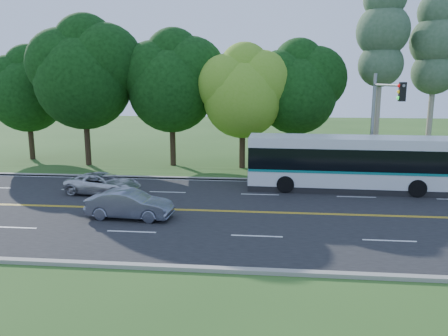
# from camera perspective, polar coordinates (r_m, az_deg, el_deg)

# --- Properties ---
(ground) EXTENTS (120.00, 120.00, 0.00)m
(ground) POSITION_cam_1_polar(r_m,az_deg,el_deg) (22.24, 5.83, -5.82)
(ground) COLOR #294F1A
(ground) RESTS_ON ground
(road) EXTENTS (60.00, 14.00, 0.02)m
(road) POSITION_cam_1_polar(r_m,az_deg,el_deg) (22.24, 5.83, -5.80)
(road) COLOR black
(road) RESTS_ON ground
(curb_north) EXTENTS (60.00, 0.30, 0.15)m
(curb_north) POSITION_cam_1_polar(r_m,az_deg,el_deg) (29.14, 5.84, -1.55)
(curb_north) COLOR gray
(curb_north) RESTS_ON ground
(curb_south) EXTENTS (60.00, 0.30, 0.15)m
(curb_south) POSITION_cam_1_polar(r_m,az_deg,el_deg) (15.52, 5.83, -13.32)
(curb_south) COLOR gray
(curb_south) RESTS_ON ground
(grass_verge) EXTENTS (60.00, 4.00, 0.10)m
(grass_verge) POSITION_cam_1_polar(r_m,az_deg,el_deg) (30.95, 5.84, -0.84)
(grass_verge) COLOR #294F1A
(grass_verge) RESTS_ON ground
(lane_markings) EXTENTS (57.60, 13.82, 0.00)m
(lane_markings) POSITION_cam_1_polar(r_m,az_deg,el_deg) (22.24, 5.59, -5.76)
(lane_markings) COLOR gold
(lane_markings) RESTS_ON road
(tree_row) EXTENTS (44.70, 9.10, 13.84)m
(tree_row) POSITION_cam_1_polar(r_m,az_deg,el_deg) (33.77, -2.88, 11.62)
(tree_row) COLOR black
(tree_row) RESTS_ON ground
(bougainvillea_hedge) EXTENTS (9.50, 2.25, 1.50)m
(bougainvillea_hedge) POSITION_cam_1_polar(r_m,az_deg,el_deg) (30.86, 19.32, -0.20)
(bougainvillea_hedge) COLOR maroon
(bougainvillea_hedge) RESTS_ON ground
(traffic_signal) EXTENTS (0.42, 6.10, 7.00)m
(traffic_signal) POSITION_cam_1_polar(r_m,az_deg,el_deg) (27.54, 19.77, 6.78)
(traffic_signal) COLOR gray
(traffic_signal) RESTS_ON ground
(transit_bus) EXTENTS (12.47, 3.10, 3.24)m
(transit_bus) POSITION_cam_1_polar(r_m,az_deg,el_deg) (27.34, 16.36, 0.51)
(transit_bus) COLOR silver
(transit_bus) RESTS_ON road
(sedan) EXTENTS (4.21, 1.72, 1.36)m
(sedan) POSITION_cam_1_polar(r_m,az_deg,el_deg) (21.55, -12.22, -4.66)
(sedan) COLOR slate
(sedan) RESTS_ON road
(suv) EXTENTS (4.71, 2.78, 1.23)m
(suv) POSITION_cam_1_polar(r_m,az_deg,el_deg) (26.48, -15.47, -1.98)
(suv) COLOR silver
(suv) RESTS_ON road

